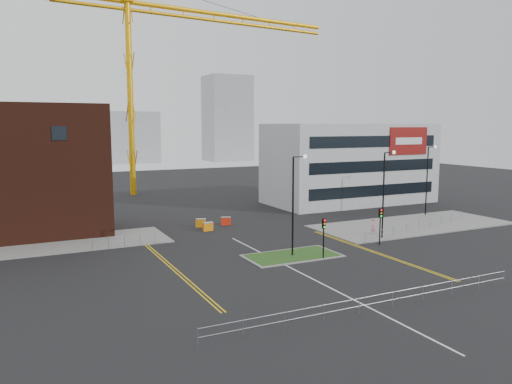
% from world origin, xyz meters
% --- Properties ---
extents(ground, '(200.00, 200.00, 0.00)m').
position_xyz_m(ground, '(0.00, 0.00, 0.00)').
color(ground, black).
rests_on(ground, ground).
extents(pavement_left, '(28.00, 8.00, 0.12)m').
position_xyz_m(pavement_left, '(-20.00, 22.00, 0.06)').
color(pavement_left, slate).
rests_on(pavement_left, ground).
extents(pavement_right, '(24.00, 10.00, 0.12)m').
position_xyz_m(pavement_right, '(22.00, 14.00, 0.06)').
color(pavement_right, slate).
rests_on(pavement_right, ground).
extents(island_kerb, '(8.60, 4.60, 0.08)m').
position_xyz_m(island_kerb, '(2.00, 8.00, 0.04)').
color(island_kerb, slate).
rests_on(island_kerb, ground).
extents(grass_island, '(8.00, 4.00, 0.12)m').
position_xyz_m(grass_island, '(2.00, 8.00, 0.06)').
color(grass_island, '#204416').
rests_on(grass_island, ground).
extents(office_block, '(25.00, 12.20, 12.00)m').
position_xyz_m(office_block, '(26.01, 31.97, 6.00)').
color(office_block, '#ACAFB1').
rests_on(office_block, ground).
extents(tower_crane, '(52.76, 7.12, 35.72)m').
position_xyz_m(tower_crane, '(3.95, 55.69, 24.75)').
color(tower_crane, '#E7A40D').
rests_on(tower_crane, ground).
extents(streetlamp_island, '(1.46, 0.36, 9.18)m').
position_xyz_m(streetlamp_island, '(2.22, 8.00, 5.41)').
color(streetlamp_island, black).
rests_on(streetlamp_island, ground).
extents(streetlamp_right_near, '(1.46, 0.36, 9.18)m').
position_xyz_m(streetlamp_right_near, '(14.22, 10.00, 5.41)').
color(streetlamp_right_near, black).
rests_on(streetlamp_right_near, ground).
extents(streetlamp_right_far, '(1.46, 0.36, 9.18)m').
position_xyz_m(streetlamp_right_far, '(28.22, 18.00, 5.41)').
color(streetlamp_right_far, black).
rests_on(streetlamp_right_far, ground).
extents(traffic_light_island, '(0.28, 0.33, 3.65)m').
position_xyz_m(traffic_light_island, '(4.00, 5.98, 2.57)').
color(traffic_light_island, black).
rests_on(traffic_light_island, ground).
extents(traffic_light_right, '(0.28, 0.33, 3.65)m').
position_xyz_m(traffic_light_right, '(12.00, 7.98, 2.57)').
color(traffic_light_right, black).
rests_on(traffic_light_right, ground).
extents(railing_front, '(24.05, 0.05, 1.10)m').
position_xyz_m(railing_front, '(0.00, -6.00, 0.78)').
color(railing_front, gray).
rests_on(railing_front, ground).
extents(railing_left, '(6.05, 0.05, 1.10)m').
position_xyz_m(railing_left, '(-11.00, 18.00, 0.74)').
color(railing_left, gray).
rests_on(railing_left, ground).
extents(railing_right, '(19.05, 5.05, 1.10)m').
position_xyz_m(railing_right, '(20.50, 11.50, 0.78)').
color(railing_right, gray).
rests_on(railing_right, ground).
extents(centre_line, '(0.15, 30.00, 0.01)m').
position_xyz_m(centre_line, '(0.00, 2.00, 0.01)').
color(centre_line, silver).
rests_on(centre_line, ground).
extents(yellow_left_a, '(0.12, 24.00, 0.01)m').
position_xyz_m(yellow_left_a, '(-9.00, 10.00, 0.01)').
color(yellow_left_a, gold).
rests_on(yellow_left_a, ground).
extents(yellow_left_b, '(0.12, 24.00, 0.01)m').
position_xyz_m(yellow_left_b, '(-8.70, 10.00, 0.01)').
color(yellow_left_b, gold).
rests_on(yellow_left_b, ground).
extents(yellow_right_a, '(0.12, 20.00, 0.01)m').
position_xyz_m(yellow_right_a, '(9.50, 6.00, 0.01)').
color(yellow_right_a, gold).
rests_on(yellow_right_a, ground).
extents(yellow_right_b, '(0.12, 20.00, 0.01)m').
position_xyz_m(yellow_right_b, '(9.80, 6.00, 0.01)').
color(yellow_right_b, gold).
rests_on(yellow_right_b, ground).
extents(skyline_b, '(24.00, 12.00, 16.00)m').
position_xyz_m(skyline_b, '(10.00, 130.00, 8.00)').
color(skyline_b, gray).
rests_on(skyline_b, ground).
extents(skyline_c, '(14.00, 12.00, 28.00)m').
position_xyz_m(skyline_c, '(45.00, 125.00, 14.00)').
color(skyline_c, gray).
rests_on(skyline_c, ground).
extents(skyline_d, '(30.00, 12.00, 12.00)m').
position_xyz_m(skyline_d, '(-8.00, 140.00, 6.00)').
color(skyline_d, gray).
rests_on(skyline_d, ground).
extents(pedestrian, '(0.73, 0.54, 1.85)m').
position_xyz_m(pedestrian, '(14.30, 11.76, 0.93)').
color(pedestrian, '#D1878F').
rests_on(pedestrian, ground).
extents(barrier_left, '(1.19, 0.47, 0.99)m').
position_xyz_m(barrier_left, '(-1.00, 21.65, 0.54)').
color(barrier_left, orange).
rests_on(barrier_left, ground).
extents(barrier_mid, '(1.20, 0.79, 0.96)m').
position_xyz_m(barrier_mid, '(2.12, 23.88, 0.52)').
color(barrier_mid, red).
rests_on(barrier_mid, ground).
extents(barrier_right, '(1.24, 0.83, 0.99)m').
position_xyz_m(barrier_right, '(-1.00, 24.00, 0.54)').
color(barrier_right, orange).
rests_on(barrier_right, ground).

